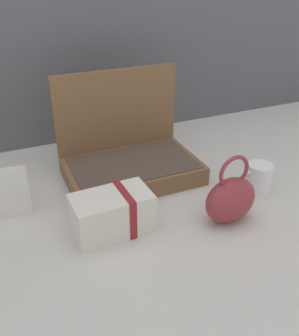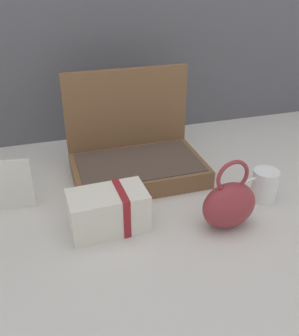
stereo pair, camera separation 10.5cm
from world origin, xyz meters
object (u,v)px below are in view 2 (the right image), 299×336
Objects in this scene: info_card_left at (14,185)px; coffee_mug at (264,185)px; teal_pouch_handbag at (229,204)px; cream_toiletry_bag at (109,210)px; open_suitcase at (135,153)px.

coffee_mug is at bearing -6.21° from info_card_left.
cream_toiletry_bag is (-0.32, 0.09, -0.02)m from teal_pouch_handbag.
info_card_left is (-0.56, 0.26, 0.01)m from teal_pouch_handbag.
teal_pouch_handbag is 1.28× the size of info_card_left.
open_suitcase is 0.44m from coffee_mug.
info_card_left reaches higher than coffee_mug.
open_suitcase is at bearing 21.80° from info_card_left.
open_suitcase is 0.32m from cream_toiletry_bag.
info_card_left is at bearing 144.89° from cream_toiletry_bag.
info_card_left is at bearing -165.23° from open_suitcase.
info_card_left is at bearing 166.76° from coffee_mug.
coffee_mug is at bearing -39.36° from open_suitcase.
teal_pouch_handbag reaches higher than coffee_mug.
open_suitcase is 0.40m from teal_pouch_handbag.
open_suitcase is at bearing 62.09° from cream_toiletry_bag.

